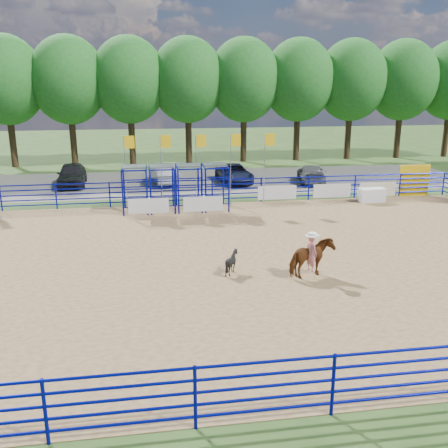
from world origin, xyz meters
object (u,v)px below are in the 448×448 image
at_px(car_a, 72,175).
at_px(car_c, 234,173).
at_px(announcer_table, 372,195).
at_px(calf, 232,262).
at_px(car_b, 165,174).
at_px(car_d, 311,174).
at_px(horse_and_rider, 311,255).

xyz_separation_m(car_a, car_c, (11.48, -0.53, -0.14)).
distance_m(announcer_table, calf, 14.65).
relative_size(car_a, car_c, 0.99).
xyz_separation_m(calf, car_b, (-1.80, 17.97, 0.26)).
relative_size(car_c, car_d, 1.07).
bearing_deg(car_b, car_c, 171.21).
relative_size(car_b, car_c, 0.94).
height_order(announcer_table, horse_and_rider, horse_and_rider).
xyz_separation_m(announcer_table, car_a, (-18.68, 7.91, 0.36)).
bearing_deg(car_a, horse_and_rider, -62.84).
distance_m(announcer_table, horse_and_rider, 13.44).
height_order(announcer_table, car_c, car_c).
height_order(calf, car_b, car_b).
relative_size(horse_and_rider, car_b, 0.55).
distance_m(announcer_table, car_d, 6.68).
distance_m(horse_and_rider, car_a, 22.06).
bearing_deg(horse_and_rider, car_a, 120.34).
distance_m(car_b, car_c, 5.02).
xyz_separation_m(car_b, car_d, (10.52, -1.20, -0.09)).
bearing_deg(calf, horse_and_rider, -121.51).
bearing_deg(car_a, calf, -68.75).
bearing_deg(car_b, announcer_table, 142.21).
bearing_deg(horse_and_rider, announcer_table, 55.87).
bearing_deg(car_a, announcer_table, -26.14).
bearing_deg(car_c, car_d, -12.02).
xyz_separation_m(announcer_table, calf, (-10.40, -10.31, 0.03)).
relative_size(horse_and_rider, car_c, 0.52).
xyz_separation_m(horse_and_rider, car_b, (-4.67, 18.78, -0.14)).
xyz_separation_m(announcer_table, car_d, (-1.68, 6.46, 0.21)).
relative_size(calf, car_b, 0.21).
height_order(announcer_table, car_d, car_d).
bearing_deg(calf, announcer_table, -60.92).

